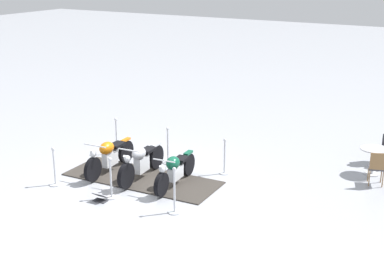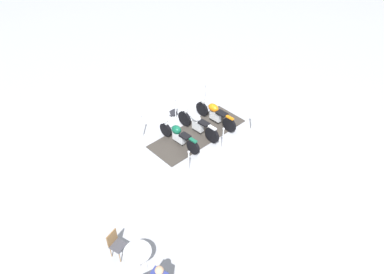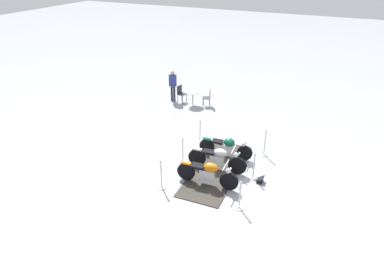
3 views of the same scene
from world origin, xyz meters
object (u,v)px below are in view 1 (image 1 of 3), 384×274
Objects in this scene: motorcycle_copper at (109,155)px; stanchion_right_mid at (111,184)px; stanchion_left_rear at (225,161)px; stanchion_right_front at (55,173)px; cafe_table at (374,155)px; stanchion_left_mid at (168,151)px; stanchion_right_rear at (175,198)px; motorcycle_forest at (175,170)px; motorcycle_chrome at (141,161)px; stanchion_left_front at (117,141)px; info_placard at (100,198)px; cafe_chair_across_table at (377,166)px.

stanchion_right_mid is (1.11, -1.34, -0.16)m from motorcycle_copper.
stanchion_left_rear is (1.72, 2.91, -0.00)m from stanchion_right_mid.
stanchion_right_front is 8.75m from cafe_table.
stanchion_left_mid reaches higher than stanchion_left_rear.
stanchion_right_rear reaches higher than stanchion_left_mid.
motorcycle_forest is at bearing 121.47° from stanchion_right_rear.
motorcycle_copper is 1.74m from stanchion_right_mid.
stanchion_left_mid is at bearing 178.01° from motorcycle_chrome.
stanchion_left_front is 1.10× the size of stanchion_left_rear.
stanchion_left_front is 3.66m from stanchion_left_rear.
motorcycle_chrome is 6.46× the size of info_placard.
stanchion_left_mid is at bearing -146.85° from motorcycle_forest.
motorcycle_forest is 2.04× the size of stanchion_right_mid.
stanchion_left_front is at bearing -163.37° from cafe_table.
stanchion_left_front reaches higher than motorcycle_copper.
stanchion_left_mid is 1.18× the size of cafe_chair_across_table.
motorcycle_copper is 2.16× the size of stanchion_right_front.
stanchion_right_mid is at bearing -137.22° from cafe_table.
stanchion_left_front reaches higher than stanchion_left_rear.
stanchion_right_mid is at bearing -113.45° from info_placard.
stanchion_right_front reaches higher than motorcycle_chrome.
stanchion_right_mid is at bearing -87.83° from stanchion_left_mid.
motorcycle_forest is at bearing -24.62° from stanchion_left_front.
stanchion_right_front reaches higher than motorcycle_copper.
motorcycle_chrome is at bearing -93.12° from motorcycle_forest.
cafe_table is 0.84× the size of cafe_chair_across_table.
cafe_table is (6.45, 3.60, 0.05)m from motorcycle_copper.
stanchion_right_mid reaches higher than info_placard.
stanchion_right_rear is at bearing 50.82° from motorcycle_chrome.
stanchion_right_mid is 6.97m from cafe_chair_across_table.
stanchion_right_mid is (1.94, -2.77, -0.01)m from stanchion_left_front.
stanchion_left_mid is (-0.06, 1.45, -0.16)m from motorcycle_chrome.
stanchion_left_front reaches higher than motorcycle_chrome.
stanchion_right_rear reaches higher than motorcycle_chrome.
cafe_table is (3.51, 4.87, 0.20)m from stanchion_right_rear.
stanchion_right_rear is at bearing -55.00° from stanchion_left_mid.
info_placard is 0.38× the size of cafe_chair_across_table.
cafe_chair_across_table is (5.71, 4.46, 0.47)m from info_placard.
motorcycle_copper is 1.97m from info_placard.
stanchion_right_rear is at bearing 2.17° from stanchion_right_mid.
cafe_table is (5.45, 2.10, 0.22)m from stanchion_left_mid.
stanchion_left_mid is 1.83m from stanchion_left_rear.
motorcycle_copper is 3.20m from stanchion_right_rear.
stanchion_left_front is 3.22× the size of info_placard.
stanchion_right_mid is at bearing -2.09° from motorcycle_chrome.
cafe_chair_across_table is (4.59, 2.74, 0.06)m from motorcycle_forest.
info_placard is (1.71, -0.24, -0.25)m from stanchion_right_front.
cafe_table is (5.46, 5.25, 0.51)m from info_placard.
stanchion_left_mid is 3.38m from stanchion_right_rear.
motorcycle_chrome reaches higher than cafe_table.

